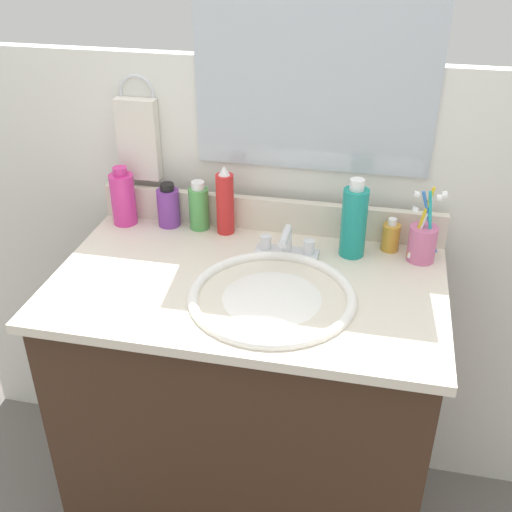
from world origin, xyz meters
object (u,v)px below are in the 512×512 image
hand_towel (139,139)px  bottle_spray_red (225,202)px  bottle_cream_purple (168,206)px  faucet (287,246)px  bottle_oil_amber (391,237)px  bottle_mouthwash_teal (354,221)px  bottle_soap_pink (123,198)px  cup_pink (422,241)px  bottle_toner_green (199,207)px

hand_towel → bottle_spray_red: 0.29m
hand_towel → bottle_cream_purple: 0.19m
faucet → bottle_spray_red: 0.21m
faucet → bottle_oil_amber: (0.25, 0.09, 0.01)m
faucet → bottle_mouthwash_teal: (0.16, 0.04, 0.07)m
bottle_oil_amber → bottle_soap_pink: bottle_soap_pink is taller
bottle_oil_amber → bottle_spray_red: bottle_spray_red is taller
hand_towel → faucet: 0.50m
faucet → bottle_oil_amber: size_ratio=1.81×
faucet → bottle_cream_purple: 0.36m
bottle_cream_purple → cup_pink: (0.67, -0.05, -0.00)m
faucet → bottle_cream_purple: bottle_cream_purple is taller
hand_towel → bottle_soap_pink: hand_towel is taller
bottle_mouthwash_teal → bottle_soap_pink: bearing=176.0°
bottle_mouthwash_teal → faucet: bearing=-164.5°
cup_pink → bottle_cream_purple: bearing=175.8°
bottle_oil_amber → bottle_toner_green: 0.51m
hand_towel → cup_pink: size_ratio=1.12×
bottle_oil_amber → bottle_spray_red: size_ratio=0.47×
bottle_soap_pink → hand_towel: bearing=63.4°
bottle_spray_red → cup_pink: bearing=-4.6°
bottle_toner_green → bottle_soap_pink: bearing=-176.1°
bottle_toner_green → bottle_mouthwash_teal: 0.42m
bottle_spray_red → bottle_cream_purple: (-0.16, 0.01, -0.03)m
hand_towel → bottle_spray_red: hand_towel is taller
hand_towel → bottle_toner_green: size_ratio=1.62×
bottle_toner_green → cup_pink: (0.59, -0.05, -0.01)m
bottle_toner_green → cup_pink: cup_pink is taller
faucet → bottle_toner_green: size_ratio=1.18×
bottle_cream_purple → bottle_oil_amber: bearing=-1.3°
bottle_spray_red → hand_towel: bearing=166.3°
cup_pink → bottle_spray_red: bearing=175.4°
bottle_soap_pink → cup_pink: size_ratio=0.83×
bottle_oil_amber → bottle_toner_green: bottle_toner_green is taller
faucet → cup_pink: size_ratio=0.81×
bottle_toner_green → cup_pink: 0.59m
cup_pink → bottle_toner_green: bearing=175.1°
hand_towel → bottle_cream_purple: size_ratio=1.80×
bottle_oil_amber → bottle_mouthwash_teal: size_ratio=0.43×
bottle_cream_purple → cup_pink: bearing=-4.2°
bottle_oil_amber → bottle_mouthwash_teal: 0.12m
bottle_toner_green → bottle_mouthwash_teal: (0.42, -0.06, 0.03)m
faucet → cup_pink: (0.33, 0.05, 0.02)m
bottle_spray_red → bottle_soap_pink: (-0.29, -0.00, -0.01)m
bottle_soap_pink → bottle_mouthwash_teal: 0.63m
hand_towel → bottle_toner_green: (0.18, -0.05, -0.16)m
hand_towel → bottle_soap_pink: size_ratio=1.34×
faucet → cup_pink: cup_pink is taller
bottle_soap_pink → cup_pink: bearing=-2.6°
bottle_spray_red → cup_pink: cup_pink is taller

